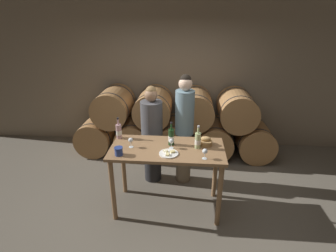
% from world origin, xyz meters
% --- Properties ---
extents(ground_plane, '(10.00, 10.00, 0.00)m').
position_xyz_m(ground_plane, '(0.00, 0.00, 0.00)').
color(ground_plane, '#665E51').
extents(stone_wall_back, '(10.00, 0.12, 3.20)m').
position_xyz_m(stone_wall_back, '(0.00, 2.17, 1.60)').
color(stone_wall_back, gray).
rests_on(stone_wall_back, ground_plane).
extents(barrel_stack, '(3.77, 0.85, 1.29)m').
position_xyz_m(barrel_stack, '(-0.00, 1.62, 0.61)').
color(barrel_stack, '#9E7042').
rests_on(barrel_stack, ground_plane).
extents(tasting_table, '(1.49, 0.71, 0.96)m').
position_xyz_m(tasting_table, '(0.00, 0.00, 0.81)').
color(tasting_table, olive).
rests_on(tasting_table, ground_plane).
extents(person_left, '(0.34, 0.34, 1.60)m').
position_xyz_m(person_left, '(-0.29, 0.69, 0.81)').
color(person_left, '#232326').
rests_on(person_left, ground_plane).
extents(person_right, '(0.29, 0.29, 1.78)m').
position_xyz_m(person_right, '(0.21, 0.69, 0.93)').
color(person_right, '#756651').
rests_on(person_right, ground_plane).
extents(wine_bottle_red, '(0.08, 0.08, 0.32)m').
position_xyz_m(wine_bottle_red, '(0.05, 0.10, 1.07)').
color(wine_bottle_red, '#193819').
rests_on(wine_bottle_red, tasting_table).
extents(wine_bottle_white, '(0.08, 0.08, 0.31)m').
position_xyz_m(wine_bottle_white, '(0.40, 0.03, 1.07)').
color(wine_bottle_white, '#ADBC7F').
rests_on(wine_bottle_white, tasting_table).
extents(wine_bottle_rose, '(0.08, 0.08, 0.31)m').
position_xyz_m(wine_bottle_rose, '(-0.70, 0.24, 1.06)').
color(wine_bottle_rose, '#BC8E93').
rests_on(wine_bottle_rose, tasting_table).
extents(blue_crock, '(0.11, 0.11, 0.11)m').
position_xyz_m(blue_crock, '(-0.58, -0.23, 1.02)').
color(blue_crock, navy).
rests_on(blue_crock, tasting_table).
extents(bread_basket, '(0.18, 0.18, 0.12)m').
position_xyz_m(bread_basket, '(0.50, 0.13, 1.01)').
color(bread_basket, '#A87F4C').
rests_on(bread_basket, tasting_table).
extents(cheese_plate, '(0.24, 0.24, 0.04)m').
position_xyz_m(cheese_plate, '(0.03, -0.16, 0.97)').
color(cheese_plate, white).
rests_on(cheese_plate, tasting_table).
extents(wine_glass_far_left, '(0.06, 0.06, 0.13)m').
position_xyz_m(wine_glass_far_left, '(-0.47, -0.02, 1.05)').
color(wine_glass_far_left, white).
rests_on(wine_glass_far_left, tasting_table).
extents(wine_glass_left, '(0.06, 0.06, 0.13)m').
position_xyz_m(wine_glass_left, '(0.05, 0.00, 1.05)').
color(wine_glass_left, white).
rests_on(wine_glass_left, tasting_table).
extents(wine_glass_center, '(0.06, 0.06, 0.13)m').
position_xyz_m(wine_glass_center, '(0.47, -0.24, 1.05)').
color(wine_glass_center, white).
rests_on(wine_glass_center, tasting_table).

